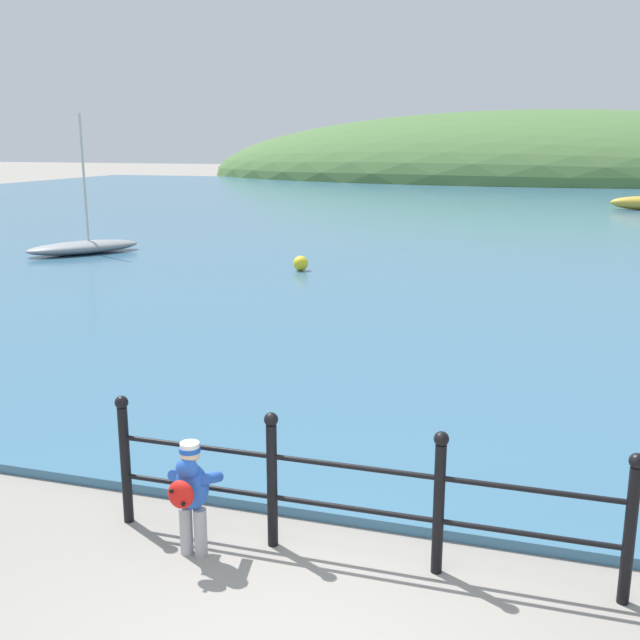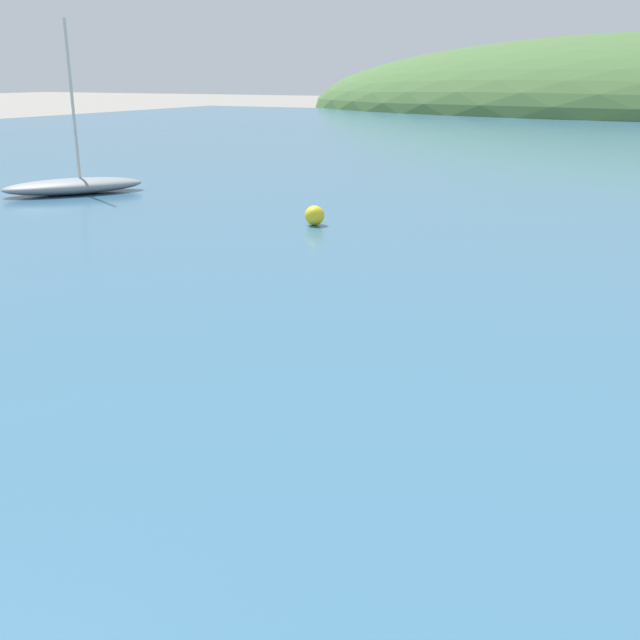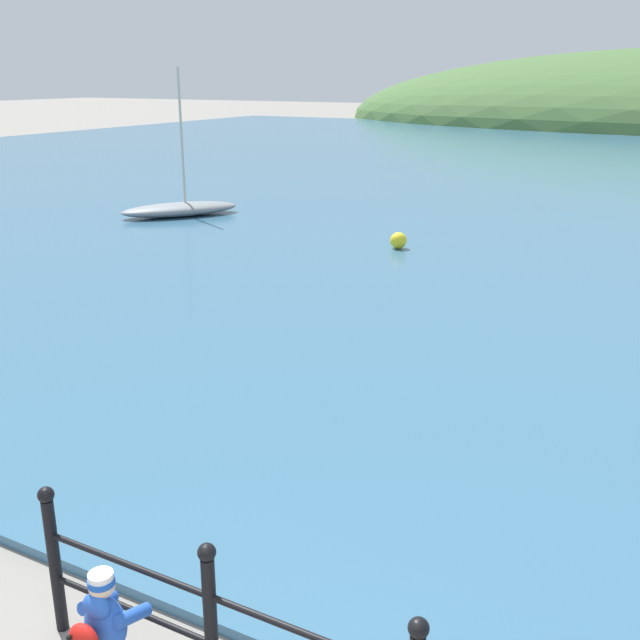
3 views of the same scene
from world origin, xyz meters
name	(u,v)px [view 1 (image 1 of 3)]	position (x,y,z in m)	size (l,w,h in m)	color
water	(518,215)	(0.00, 32.00, 0.05)	(80.00, 60.00, 0.10)	#386684
far_hillside	(537,178)	(0.00, 70.33, 0.00)	(63.92, 35.16, 12.35)	#476B38
iron_railing	(353,487)	(0.07, 1.50, 0.64)	(4.34, 0.12, 1.21)	black
child_in_coat	(190,489)	(-1.21, 1.15, 0.61)	(0.38, 0.53, 1.00)	#99999E
boat_mid_harbor	(83,246)	(-11.82, 15.21, 0.31)	(2.92, 3.37, 4.07)	gray
mooring_buoy	(301,263)	(-4.66, 14.26, 0.29)	(0.39, 0.39, 0.39)	yellow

